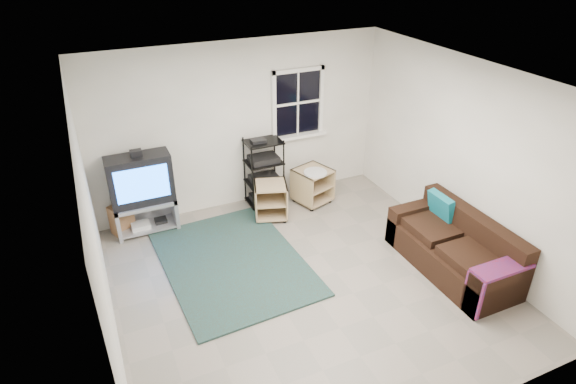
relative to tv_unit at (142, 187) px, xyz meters
name	(u,v)px	position (x,y,z in m)	size (l,w,h in m)	color
room	(298,108)	(2.56, 0.21, 0.76)	(4.60, 4.62, 4.60)	gray
tv_unit	(142,187)	(0.00, 0.00, 0.00)	(0.88, 0.44, 1.30)	#A4A5AD
av_rack	(264,176)	(1.89, 0.02, -0.22)	(0.57, 0.41, 1.13)	black
side_table_left	(271,198)	(1.83, -0.38, -0.41)	(0.61, 0.61, 0.57)	tan
side_table_right	(311,183)	(2.60, -0.24, -0.37)	(0.66, 0.66, 0.61)	tan
sofa	(455,250)	(3.52, -2.60, -0.42)	(0.81, 1.83, 0.83)	black
shag_rug	(233,262)	(0.90, -1.31, -0.70)	(1.74, 2.39, 0.03)	#302015
paper_bag	(122,219)	(-0.34, 0.09, -0.49)	(0.31, 0.20, 0.44)	#9F6D47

